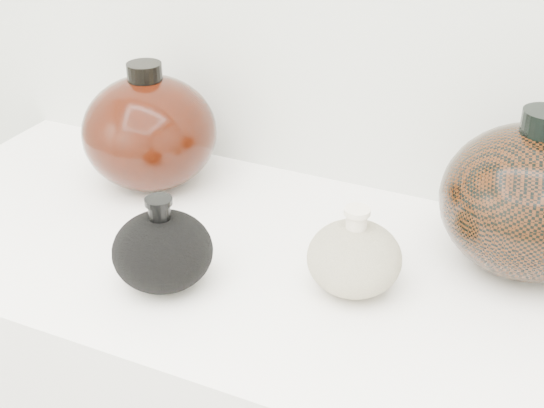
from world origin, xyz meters
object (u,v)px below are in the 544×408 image
at_px(black_gourd_vase, 163,250).
at_px(cream_gourd_vase, 354,258).
at_px(left_round_pot, 150,132).
at_px(right_round_pot, 531,200).

distance_m(black_gourd_vase, cream_gourd_vase, 0.24).
relative_size(cream_gourd_vase, left_round_pot, 0.57).
xyz_separation_m(cream_gourd_vase, right_round_pot, (0.18, 0.14, 0.05)).
bearing_deg(right_round_pot, black_gourd_vase, -149.99).
distance_m(left_round_pot, right_round_pot, 0.56).
height_order(cream_gourd_vase, left_round_pot, left_round_pot).
distance_m(cream_gourd_vase, right_round_pot, 0.24).
bearing_deg(left_round_pot, cream_gourd_vase, -19.82).
height_order(left_round_pot, right_round_pot, right_round_pot).
xyz_separation_m(left_round_pot, right_round_pot, (0.56, 0.00, 0.01)).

